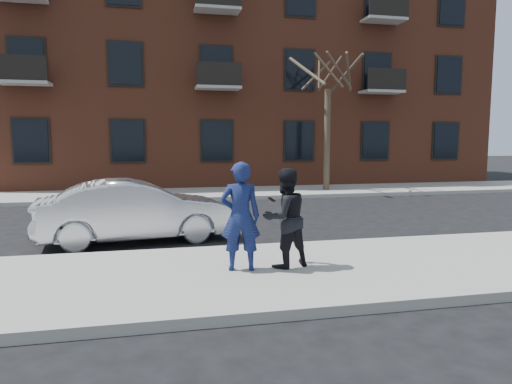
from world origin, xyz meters
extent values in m
plane|color=black|center=(0.00, 0.00, 0.00)|extent=(100.00, 100.00, 0.00)
cube|color=gray|center=(0.00, -0.25, 0.07)|extent=(50.00, 3.50, 0.15)
cube|color=#999691|center=(0.00, 1.55, 0.07)|extent=(50.00, 0.10, 0.15)
cube|color=gray|center=(0.00, 11.25, 0.07)|extent=(50.00, 3.50, 0.15)
cube|color=#999691|center=(0.00, 9.45, 0.07)|extent=(50.00, 0.10, 0.15)
cube|color=brown|center=(2.00, 18.00, 6.00)|extent=(24.00, 10.00, 12.00)
cube|color=black|center=(-7.50, 12.94, 2.20)|extent=(1.30, 0.06, 1.70)
cube|color=black|center=(3.90, 12.94, 2.20)|extent=(1.30, 0.06, 1.70)
cube|color=black|center=(11.50, 12.94, 2.20)|extent=(1.30, 0.06, 1.70)
cube|color=black|center=(-7.50, 12.94, 5.40)|extent=(1.30, 0.06, 1.70)
cube|color=black|center=(3.90, 12.94, 5.40)|extent=(1.30, 0.06, 1.70)
cube|color=black|center=(11.50, 12.94, 5.40)|extent=(1.30, 0.06, 1.70)
cube|color=black|center=(11.50, 12.94, 8.60)|extent=(1.30, 0.06, 1.70)
cylinder|color=#33271E|center=(4.50, 11.00, 2.25)|extent=(0.26, 0.26, 4.20)
imported|color=silver|center=(-3.02, 3.02, 0.69)|extent=(4.32, 2.01, 1.37)
imported|color=navy|center=(-1.28, -0.14, 1.02)|extent=(0.69, 0.50, 1.75)
cube|color=black|center=(-1.29, 0.09, 1.44)|extent=(0.09, 0.14, 0.08)
imported|color=black|center=(-0.53, -0.11, 0.97)|extent=(0.94, 0.82, 1.63)
cube|color=black|center=(-0.72, 0.01, 1.26)|extent=(0.12, 0.15, 0.06)
camera|label=1|loc=(-2.58, -7.20, 2.23)|focal=32.00mm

